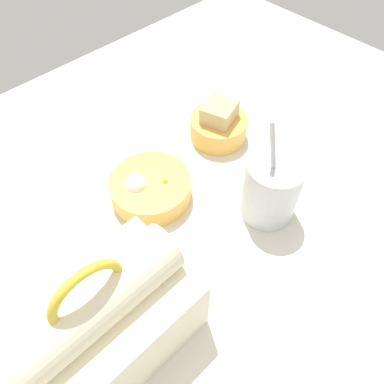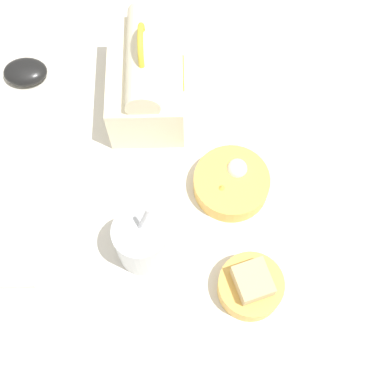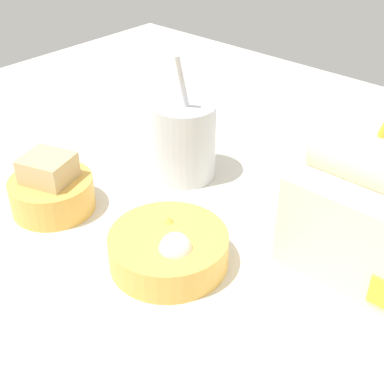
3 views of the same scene
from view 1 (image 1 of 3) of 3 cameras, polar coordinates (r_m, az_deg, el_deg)
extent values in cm
cube|color=silver|center=(60.83, 0.50, -6.88)|extent=(140.00, 110.00, 2.00)
cube|color=silver|center=(55.38, 24.58, -24.00)|extent=(35.65, 12.37, 1.80)
cube|color=white|center=(54.43, 24.98, -23.70)|extent=(32.80, 10.15, 0.30)
cube|color=#EFE5C1|center=(48.92, -13.00, -19.47)|extent=(21.77, 13.58, 11.15)
cylinder|color=#EFE5C1|center=(42.26, -14.81, -16.24)|extent=(20.68, 6.13, 6.13)
cube|color=yellow|center=(53.99, -20.32, -17.29)|extent=(6.09, 0.30, 3.35)
torus|color=yellow|center=(39.79, -15.64, -14.72)|extent=(8.62, 1.00, 8.62)
cylinder|color=silver|center=(59.48, 11.93, 0.45)|extent=(8.89, 8.89, 11.04)
cylinder|color=olive|center=(55.59, 12.80, 3.80)|extent=(7.82, 7.82, 0.60)
cylinder|color=silver|center=(54.25, 12.28, 4.75)|extent=(0.70, 3.75, 12.48)
cylinder|color=#EAB24C|center=(72.93, 4.04, 9.72)|extent=(10.81, 10.81, 4.42)
cube|color=tan|center=(71.33, 4.15, 11.17)|extent=(7.33, 6.98, 6.19)
cylinder|color=#EAB24C|center=(63.22, -6.34, 0.54)|extent=(13.60, 13.60, 3.91)
ellipsoid|color=white|center=(61.84, -8.51, 0.96)|extent=(3.70, 3.70, 4.35)
cone|color=#EFBC47|center=(62.04, -4.10, 1.03)|extent=(6.14, 6.14, 3.32)
sphere|color=#4C5623|center=(65.15, -8.98, 2.49)|extent=(1.63, 1.63, 1.63)
sphere|color=#4C5623|center=(64.51, -8.94, 1.84)|extent=(1.63, 1.63, 1.63)
sphere|color=#4C5623|center=(63.94, -8.46, 1.33)|extent=(1.63, 1.63, 1.63)
camera|label=2|loc=(0.77, 74.79, 68.98)|focal=50.00mm
camera|label=3|loc=(0.68, -58.66, 21.80)|focal=50.00mm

